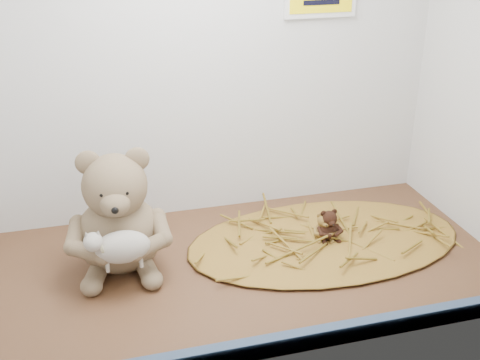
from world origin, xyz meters
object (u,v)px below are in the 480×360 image
object	(u,v)px
toy_lamb	(123,247)
mini_teddy_tan	(324,224)
main_teddy	(117,211)
mini_teddy_brown	(328,223)

from	to	relation	value
toy_lamb	mini_teddy_tan	size ratio (longest dim) A/B	2.13
toy_lamb	mini_teddy_tan	distance (cm)	48.23
mini_teddy_tan	main_teddy	bearing A→B (deg)	-173.98
mini_teddy_tan	mini_teddy_brown	size ratio (longest dim) A/B	0.89
main_teddy	mini_teddy_tan	distance (cm)	48.12
mini_teddy_tan	mini_teddy_brown	xyz separation A→B (cm)	(0.87, -0.52, 0.41)
toy_lamb	mini_teddy_brown	world-z (taller)	toy_lamb
main_teddy	toy_lamb	world-z (taller)	main_teddy
toy_lamb	mini_teddy_brown	distance (cm)	48.95
main_teddy	mini_teddy_brown	world-z (taller)	main_teddy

